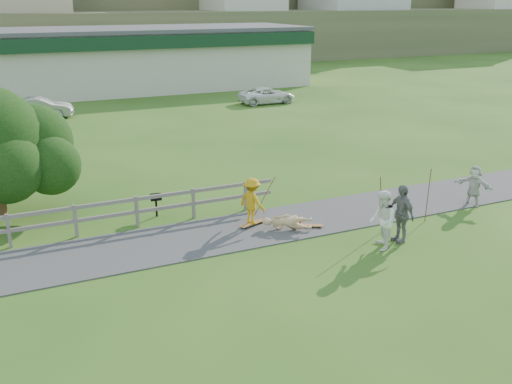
% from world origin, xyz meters
% --- Properties ---
extents(ground, '(260.00, 260.00, 0.00)m').
position_xyz_m(ground, '(0.00, 0.00, 0.00)').
color(ground, '#295317').
rests_on(ground, ground).
extents(path, '(34.00, 3.00, 0.04)m').
position_xyz_m(path, '(0.00, 1.50, 0.02)').
color(path, '#3E3E40').
rests_on(path, ground).
extents(fence, '(15.05, 0.10, 1.10)m').
position_xyz_m(fence, '(-4.62, 3.30, 0.72)').
color(fence, slate).
rests_on(fence, ground).
extents(strip_mall, '(32.50, 10.75, 5.10)m').
position_xyz_m(strip_mall, '(4.00, 34.94, 2.58)').
color(strip_mall, beige).
rests_on(strip_mall, ground).
extents(skater_rider, '(0.96, 1.19, 1.61)m').
position_xyz_m(skater_rider, '(1.56, 1.74, 0.80)').
color(skater_rider, '#C99112').
rests_on(skater_rider, ground).
extents(skater_fallen, '(1.18, 1.57, 0.59)m').
position_xyz_m(skater_fallen, '(2.45, 0.89, 0.29)').
color(skater_fallen, tan).
rests_on(skater_fallen, ground).
extents(spectator_a, '(1.01, 1.11, 1.86)m').
position_xyz_m(spectator_a, '(4.41, -1.59, 0.93)').
color(spectator_a, white).
rests_on(spectator_a, ground).
extents(spectator_b, '(0.48, 1.12, 1.89)m').
position_xyz_m(spectator_b, '(5.30, -1.36, 0.95)').
color(spectator_b, slate).
rests_on(spectator_b, ground).
extents(spectator_d, '(1.00, 1.49, 1.54)m').
position_xyz_m(spectator_d, '(9.91, 0.21, 0.77)').
color(spectator_d, silver).
rests_on(spectator_d, ground).
extents(car_silver, '(4.29, 2.46, 1.34)m').
position_xyz_m(car_silver, '(-3.25, 24.59, 0.67)').
color(car_silver, gray).
rests_on(car_silver, ground).
extents(car_white, '(4.27, 1.99, 1.18)m').
position_xyz_m(car_white, '(12.54, 23.40, 0.59)').
color(car_white, white).
rests_on(car_white, ground).
extents(bbq, '(0.41, 0.33, 0.83)m').
position_xyz_m(bbq, '(-1.15, 4.01, 0.41)').
color(bbq, black).
rests_on(bbq, ground).
extents(longboard_rider, '(1.03, 0.55, 0.11)m').
position_xyz_m(longboard_rider, '(1.56, 1.74, 0.06)').
color(longboard_rider, brown).
rests_on(longboard_rider, ground).
extents(longboard_fallen, '(0.91, 0.62, 0.10)m').
position_xyz_m(longboard_fallen, '(3.25, 0.79, 0.05)').
color(longboard_fallen, brown).
rests_on(longboard_fallen, ground).
extents(helmet, '(0.24, 0.24, 0.24)m').
position_xyz_m(helmet, '(3.05, 1.24, 0.12)').
color(helmet, '#B6160C').
rests_on(helmet, ground).
extents(pole_rider, '(0.03, 0.03, 1.78)m').
position_xyz_m(pole_rider, '(2.16, 2.14, 0.89)').
color(pole_rider, brown).
rests_on(pole_rider, ground).
extents(pole_spec_left, '(0.03, 0.03, 1.96)m').
position_xyz_m(pole_spec_left, '(5.15, -0.53, 0.98)').
color(pole_spec_left, brown).
rests_on(pole_spec_left, ground).
extents(pole_spec_right, '(0.03, 0.03, 1.91)m').
position_xyz_m(pole_spec_right, '(7.23, -0.35, 0.95)').
color(pole_spec_right, brown).
rests_on(pole_spec_right, ground).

